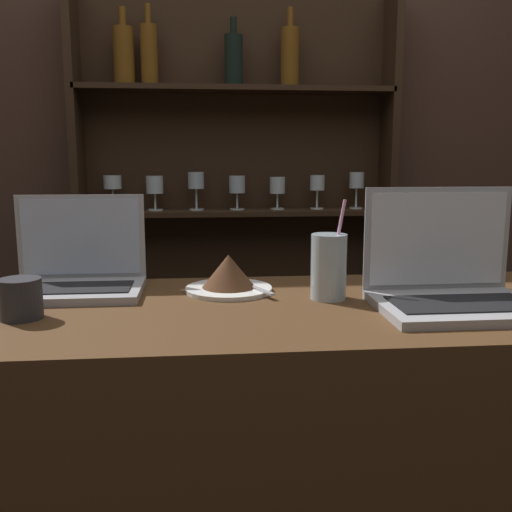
% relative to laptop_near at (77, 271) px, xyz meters
% --- Properties ---
extents(bar_counter, '(2.19, 0.58, 0.95)m').
position_rel_laptop_near_xyz_m(bar_counter, '(0.42, -0.17, -0.52)').
color(bar_counter, '#4C3019').
rests_on(bar_counter, ground_plane).
extents(back_wall, '(7.00, 0.06, 2.70)m').
position_rel_laptop_near_xyz_m(back_wall, '(0.42, 1.06, 0.35)').
color(back_wall, '#4C3328').
rests_on(back_wall, ground_plane).
extents(back_shelf, '(1.24, 0.18, 1.89)m').
position_rel_laptop_near_xyz_m(back_shelf, '(0.42, 0.98, 0.00)').
color(back_shelf, '#332114').
rests_on(back_shelf, ground_plane).
extents(laptop_near, '(0.30, 0.21, 0.22)m').
position_rel_laptop_near_xyz_m(laptop_near, '(0.00, 0.00, 0.00)').
color(laptop_near, '#ADADB2').
rests_on(laptop_near, bar_counter).
extents(laptop_far, '(0.33, 0.25, 0.24)m').
position_rel_laptop_near_xyz_m(laptop_far, '(0.80, -0.21, 0.00)').
color(laptop_far, '#ADADB2').
rests_on(laptop_far, bar_counter).
extents(cake_plate, '(0.20, 0.20, 0.09)m').
position_rel_laptop_near_xyz_m(cake_plate, '(0.35, -0.03, -0.01)').
color(cake_plate, white).
rests_on(cake_plate, bar_counter).
extents(water_glass, '(0.08, 0.08, 0.22)m').
position_rel_laptop_near_xyz_m(water_glass, '(0.56, -0.12, 0.02)').
color(water_glass, silver).
rests_on(water_glass, bar_counter).
extents(coffee_cup, '(0.08, 0.08, 0.08)m').
position_rel_laptop_near_xyz_m(coffee_cup, '(-0.06, -0.22, -0.01)').
color(coffee_cup, '#2D2D33').
rests_on(coffee_cup, bar_counter).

